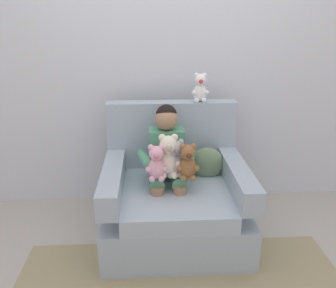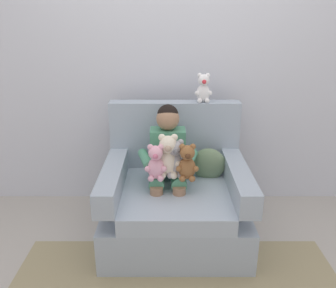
# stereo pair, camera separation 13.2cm
# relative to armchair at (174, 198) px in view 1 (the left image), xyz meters

# --- Properties ---
(ground_plane) EXTENTS (8.00, 8.00, 0.00)m
(ground_plane) POSITION_rel_armchair_xyz_m (0.00, -0.05, -0.31)
(ground_plane) COLOR #ADA89E
(back_wall) EXTENTS (6.00, 0.10, 2.60)m
(back_wall) POSITION_rel_armchair_xyz_m (0.00, 0.64, 0.99)
(back_wall) COLOR silver
(back_wall) RESTS_ON ground
(armchair) EXTENTS (1.04, 0.93, 0.98)m
(armchair) POSITION_rel_armchair_xyz_m (0.00, 0.00, 0.00)
(armchair) COLOR #9EADBC
(armchair) RESTS_ON ground
(seated_child) EXTENTS (0.45, 0.39, 0.82)m
(seated_child) POSITION_rel_armchair_xyz_m (-0.06, 0.03, 0.34)
(seated_child) COLOR #4C9370
(seated_child) RESTS_ON armchair
(plush_cream) EXTENTS (0.19, 0.15, 0.32)m
(plush_cream) POSITION_rel_armchair_xyz_m (-0.05, -0.10, 0.39)
(plush_cream) COLOR silver
(plush_cream) RESTS_ON armchair
(plush_grey) EXTENTS (0.16, 0.13, 0.28)m
(plush_grey) POSITION_rel_armchair_xyz_m (-0.00, -0.10, 0.37)
(plush_grey) COLOR #9E9EA3
(plush_grey) RESTS_ON armchair
(plush_brown) EXTENTS (0.16, 0.13, 0.26)m
(plush_brown) POSITION_rel_armchair_xyz_m (0.08, -0.15, 0.36)
(plush_brown) COLOR brown
(plush_brown) RESTS_ON armchair
(plush_pink) EXTENTS (0.15, 0.13, 0.26)m
(plush_pink) POSITION_rel_armchair_xyz_m (-0.14, -0.15, 0.36)
(plush_pink) COLOR #EAA8BC
(plush_pink) RESTS_ON armchair
(plush_white_on_backrest) EXTENTS (0.14, 0.11, 0.23)m
(plush_white_on_backrest) POSITION_rel_armchair_xyz_m (0.22, 0.34, 0.78)
(plush_white_on_backrest) COLOR white
(plush_white_on_backrest) RESTS_ON armchair
(throw_pillow) EXTENTS (0.27, 0.15, 0.26)m
(throw_pillow) POSITION_rel_armchair_xyz_m (0.26, 0.13, 0.23)
(throw_pillow) COLOR slate
(throw_pillow) RESTS_ON armchair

